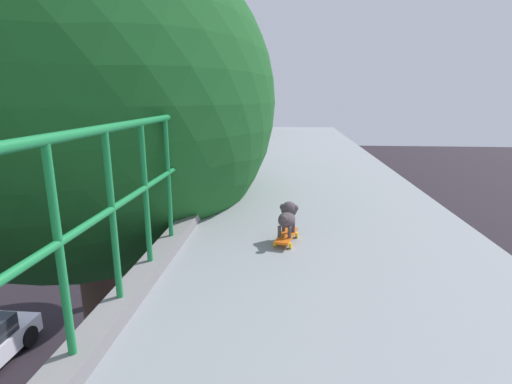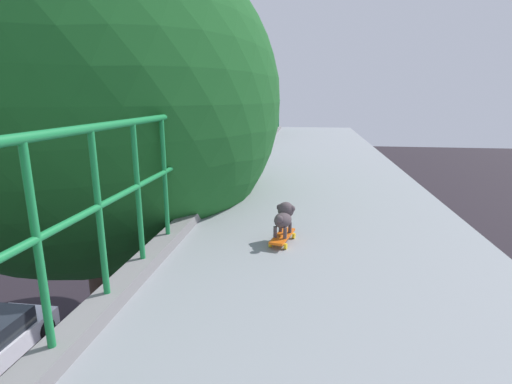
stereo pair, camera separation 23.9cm
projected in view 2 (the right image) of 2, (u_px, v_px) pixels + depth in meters
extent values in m
cube|color=gray|center=(53.00, 355.00, 2.14)|extent=(0.20, 32.03, 0.11)
cylinder|color=#1A7F3F|center=(22.00, 138.00, 1.85)|extent=(0.06, 32.03, 0.06)
cylinder|color=#1A7F3F|center=(36.00, 239.00, 1.97)|extent=(0.04, 32.03, 0.04)
cylinder|color=#1A7F3F|center=(38.00, 250.00, 1.99)|extent=(0.04, 0.04, 1.14)
cylinder|color=#1A7F3F|center=(99.00, 215.00, 2.56)|extent=(0.04, 0.04, 1.14)
cylinder|color=#1A7F3F|center=(138.00, 193.00, 3.14)|extent=(0.04, 0.04, 1.14)
cylinder|color=#1A7F3F|center=(165.00, 178.00, 3.71)|extent=(0.04, 0.04, 1.14)
cylinder|color=#1A7F3F|center=(184.00, 167.00, 4.29)|extent=(0.04, 0.04, 1.14)
cylinder|color=#1A7F3F|center=(199.00, 158.00, 4.86)|extent=(0.04, 0.04, 1.14)
cylinder|color=#1A7F3F|center=(211.00, 152.00, 5.44)|extent=(0.04, 0.04, 1.14)
cylinder|color=#1A7F3F|center=(221.00, 146.00, 6.02)|extent=(0.04, 0.04, 1.14)
cylinder|color=#1A7F3F|center=(228.00, 142.00, 6.59)|extent=(0.04, 0.04, 1.14)
cylinder|color=#1A7F3F|center=(235.00, 138.00, 7.17)|extent=(0.04, 0.04, 1.14)
cylinder|color=#1A7F3F|center=(241.00, 135.00, 7.74)|extent=(0.04, 0.04, 1.14)
cylinder|color=#1A7F3F|center=(245.00, 132.00, 8.32)|extent=(0.04, 0.04, 1.14)
cylinder|color=#1A7F3F|center=(250.00, 130.00, 8.89)|extent=(0.04, 0.04, 1.14)
cylinder|color=#1A7F3F|center=(253.00, 128.00, 9.47)|extent=(0.04, 0.04, 1.14)
cylinder|color=#1A7F3F|center=(257.00, 126.00, 10.04)|extent=(0.04, 0.04, 1.14)
cylinder|color=#1A7F3F|center=(260.00, 124.00, 10.62)|extent=(0.04, 0.04, 1.14)
cylinder|color=#1A7F3F|center=(262.00, 123.00, 11.20)|extent=(0.04, 0.04, 1.14)
cylinder|color=#1A7F3F|center=(265.00, 121.00, 11.77)|extent=(0.04, 0.04, 1.14)
cylinder|color=#1A7F3F|center=(267.00, 120.00, 12.35)|extent=(0.04, 0.04, 1.14)
cylinder|color=#1A7F3F|center=(269.00, 119.00, 12.92)|extent=(0.04, 0.04, 1.14)
cylinder|color=#1A7F3F|center=(270.00, 118.00, 13.50)|extent=(0.04, 0.04, 1.14)
cylinder|color=#1A7F3F|center=(272.00, 117.00, 14.07)|extent=(0.04, 0.04, 1.14)
cylinder|color=#1A7F3F|center=(274.00, 116.00, 14.65)|extent=(0.04, 0.04, 1.14)
cylinder|color=#1A7F3F|center=(275.00, 116.00, 15.23)|extent=(0.04, 0.04, 1.14)
cylinder|color=#1A7F3F|center=(276.00, 115.00, 15.80)|extent=(0.04, 0.04, 1.14)
cylinder|color=#1A7F3F|center=(278.00, 114.00, 16.38)|extent=(0.04, 0.04, 1.14)
cylinder|color=#1A7F3F|center=(279.00, 114.00, 16.95)|extent=(0.04, 0.04, 1.14)
cylinder|color=black|center=(46.00, 329.00, 12.42)|extent=(0.21, 0.64, 0.64)
cube|color=#12488F|center=(176.00, 183.00, 26.66)|extent=(2.51, 10.24, 3.01)
cube|color=black|center=(176.00, 175.00, 26.53)|extent=(2.53, 9.42, 0.70)
cylinder|color=black|center=(207.00, 189.00, 30.27)|extent=(0.28, 0.96, 0.96)
cylinder|color=black|center=(178.00, 189.00, 30.58)|extent=(0.28, 0.96, 0.96)
cylinder|color=black|center=(181.00, 213.00, 24.11)|extent=(0.28, 0.96, 0.96)
cylinder|color=black|center=(144.00, 212.00, 24.43)|extent=(0.28, 0.96, 0.96)
cylinder|color=#47352C|center=(115.00, 360.00, 7.02)|extent=(0.58, 0.58, 5.93)
ellipsoid|color=#1B5923|center=(89.00, 102.00, 5.91)|extent=(5.85, 5.85, 5.21)
cylinder|color=brown|center=(213.00, 198.00, 16.03)|extent=(0.40, 0.40, 6.97)
ellipsoid|color=#1C561E|center=(209.00, 84.00, 14.92)|extent=(3.91, 3.91, 3.01)
cube|color=#E85A11|center=(283.00, 236.00, 3.91)|extent=(0.24, 0.50, 0.02)
cylinder|color=yellow|center=(294.00, 236.00, 4.03)|extent=(0.04, 0.06, 0.06)
cylinder|color=yellow|center=(280.00, 234.00, 4.09)|extent=(0.04, 0.06, 0.06)
cylinder|color=yellow|center=(286.00, 246.00, 3.75)|extent=(0.04, 0.06, 0.06)
cylinder|color=yellow|center=(270.00, 244.00, 3.80)|extent=(0.04, 0.06, 0.06)
cylinder|color=#493E43|center=(290.00, 227.00, 3.96)|extent=(0.04, 0.04, 0.11)
cylinder|color=#493E43|center=(280.00, 226.00, 3.99)|extent=(0.04, 0.04, 0.11)
cylinder|color=#493E43|center=(285.00, 233.00, 3.80)|extent=(0.04, 0.04, 0.11)
cylinder|color=#493E43|center=(275.00, 232.00, 3.83)|extent=(0.04, 0.04, 0.11)
ellipsoid|color=#493E43|center=(283.00, 220.00, 3.87)|extent=(0.22, 0.27, 0.15)
sphere|color=#493E43|center=(286.00, 210.00, 3.95)|extent=(0.17, 0.17, 0.17)
ellipsoid|color=#45453C|center=(288.00, 209.00, 4.02)|extent=(0.07, 0.09, 0.05)
sphere|color=#493E43|center=(292.00, 209.00, 3.92)|extent=(0.07, 0.07, 0.07)
sphere|color=#493E43|center=(280.00, 207.00, 3.96)|extent=(0.07, 0.07, 0.07)
sphere|color=#493E43|center=(279.00, 219.00, 3.74)|extent=(0.08, 0.08, 0.08)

